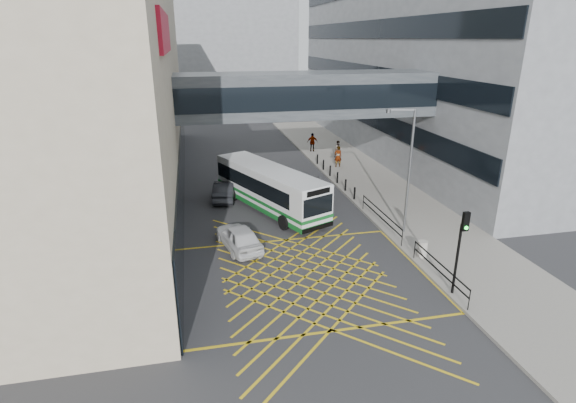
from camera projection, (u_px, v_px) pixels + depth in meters
ground at (305, 277)px, 22.43m from camera, size 120.00×120.00×0.00m
building_right at (476, 51)px, 45.76m from camera, size 24.09×44.00×20.00m
building_far at (205, 52)px, 74.03m from camera, size 28.00×16.00×18.00m
skybridge at (306, 95)px, 31.46m from camera, size 20.00×4.10×3.00m
pavement at (365, 178)px, 37.95m from camera, size 6.00×54.00×0.16m
box_junction at (305, 277)px, 22.43m from camera, size 12.00×9.00×0.01m
bus at (268, 187)px, 30.81m from camera, size 6.47×10.73×2.98m
car_white at (239, 237)px, 25.26m from camera, size 2.90×4.87×1.45m
car_dark at (225, 190)px, 33.06m from camera, size 2.42×4.65×1.39m
car_silver at (297, 178)px, 35.95m from camera, size 3.22×4.60×1.32m
traffic_light at (461, 241)px, 19.75m from camera, size 0.29×0.47×4.09m
street_lamp at (407, 164)px, 25.90m from camera, size 1.67×0.62×7.39m
litter_bin at (422, 249)px, 24.05m from camera, size 0.52×0.52×0.89m
kerb_railings at (404, 236)px, 24.97m from camera, size 0.05×12.54×1.00m
bollards at (334, 174)px, 37.22m from camera, size 0.14×10.14×0.90m
pedestrian_a at (338, 156)px, 40.72m from camera, size 0.78×0.56×1.92m
pedestrian_b at (338, 149)px, 44.05m from camera, size 0.92×0.75×1.63m
pedestrian_c at (313, 142)px, 46.22m from camera, size 1.22×0.82×1.90m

